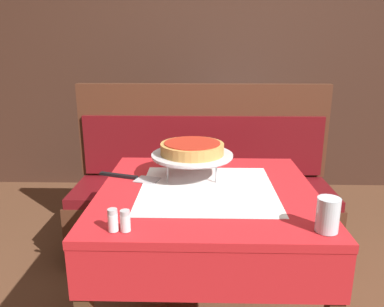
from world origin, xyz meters
name	(u,v)px	position (x,y,z in m)	size (l,w,h in m)	color
dining_table_front	(207,215)	(0.00, 0.00, 0.65)	(0.88, 0.88, 0.76)	red
dining_table_rear	(240,129)	(0.29, 1.59, 0.67)	(0.72, 0.72, 0.77)	#194799
booth_bench	(202,205)	(-0.02, 0.83, 0.32)	(1.65, 0.51, 1.09)	#4C2819
back_wall_panel	(204,60)	(0.00, 2.11, 1.20)	(6.00, 0.04, 2.40)	#3D2319
pizza_pan_stand	(192,156)	(-0.06, 0.13, 0.86)	(0.36, 0.36, 0.11)	#ADADB2
deep_dish_pizza	(192,148)	(-0.06, 0.13, 0.90)	(0.28, 0.28, 0.05)	#C68E47
pizza_server	(131,177)	(-0.34, 0.12, 0.77)	(0.29, 0.14, 0.01)	#BCBCC1
water_glass_near	(328,215)	(0.37, -0.36, 0.82)	(0.07, 0.07, 0.11)	silver
salt_shaker	(113,220)	(-0.30, -0.37, 0.80)	(0.03, 0.03, 0.07)	silver
pepper_shaker	(125,221)	(-0.26, -0.37, 0.80)	(0.03, 0.03, 0.07)	silver
condiment_caddy	(238,111)	(0.27, 1.60, 0.81)	(0.12, 0.12, 0.15)	black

